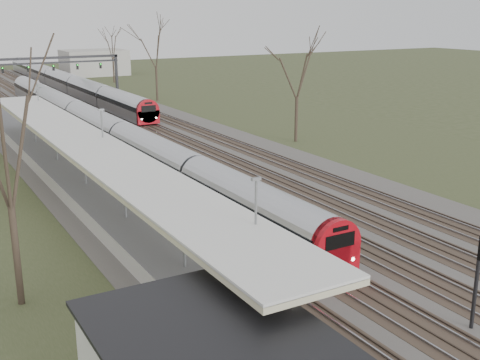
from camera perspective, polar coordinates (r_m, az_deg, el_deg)
name	(u,v)px	position (r m, az deg, el deg)	size (l,w,h in m)	color
track_bed	(118,133)	(64.77, -11.54, 4.42)	(24.00, 160.00, 0.22)	#474442
platform	(73,179)	(45.75, -15.54, 0.08)	(3.50, 69.00, 1.00)	#9E9B93
canopy	(88,145)	(40.70, -14.26, 3.25)	(4.10, 50.00, 3.11)	slate
signal_gantry	(48,65)	(92.86, -17.75, 10.35)	(21.00, 0.59, 6.08)	black
tree_west_near	(4,141)	(26.16, -21.46, 3.43)	(5.00, 5.00, 10.30)	#2D231C
tree_east_far	(298,67)	(58.33, 5.48, 10.63)	(5.00, 5.00, 10.30)	#2D231C
train_near	(99,126)	(61.22, -13.27, 5.03)	(2.62, 75.21, 3.05)	#A6A8B0
train_far	(63,81)	(102.94, -16.42, 8.99)	(2.62, 75.21, 3.05)	#A6A8B0
signal_post	(480,268)	(25.40, 21.76, -7.77)	(0.35, 0.45, 4.10)	black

